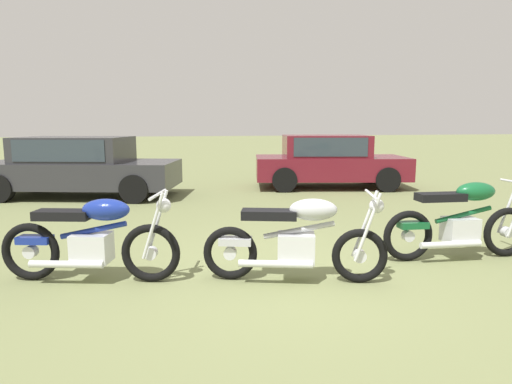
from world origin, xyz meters
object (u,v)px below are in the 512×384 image
(car_burgundy, at_px, (328,158))
(motorcycle_blue, at_px, (92,239))
(motorcycle_silver, at_px, (297,239))
(car_charcoal, at_px, (79,163))
(motorcycle_green, at_px, (461,221))

(car_burgundy, bearing_deg, motorcycle_blue, -118.24)
(motorcycle_blue, bearing_deg, motorcycle_silver, 2.24)
(motorcycle_silver, distance_m, car_charcoal, 7.43)
(motorcycle_blue, distance_m, motorcycle_silver, 2.26)
(motorcycle_silver, relative_size, car_charcoal, 0.41)
(motorcycle_green, bearing_deg, motorcycle_silver, -167.61)
(motorcycle_green, relative_size, car_burgundy, 0.47)
(car_burgundy, bearing_deg, car_charcoal, -166.81)
(motorcycle_blue, relative_size, motorcycle_silver, 0.99)
(motorcycle_silver, height_order, car_burgundy, car_burgundy)
(car_charcoal, bearing_deg, motorcycle_green, -33.68)
(motorcycle_blue, bearing_deg, car_charcoal, 114.92)
(motorcycle_green, distance_m, car_charcoal, 8.46)
(motorcycle_green, distance_m, car_burgundy, 6.55)
(motorcycle_blue, height_order, car_charcoal, car_charcoal)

